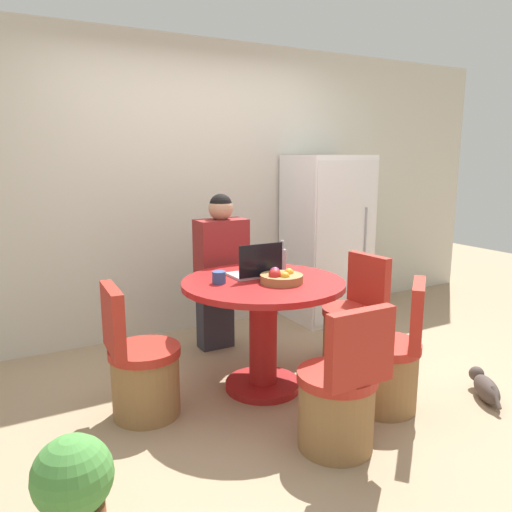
{
  "coord_description": "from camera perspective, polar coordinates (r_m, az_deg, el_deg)",
  "views": [
    {
      "loc": [
        -1.67,
        -2.64,
        1.59
      ],
      "look_at": [
        -0.06,
        0.26,
        0.92
      ],
      "focal_mm": 35.0,
      "sensor_mm": 36.0,
      "label": 1
    }
  ],
  "objects": [
    {
      "name": "laptop",
      "position": [
        3.43,
        -0.01,
        -1.52
      ],
      "size": [
        0.33,
        0.22,
        0.24
      ],
      "rotation": [
        0.0,
        0.0,
        3.14
      ],
      "color": "#B7B7BC",
      "rests_on": "dining_table"
    },
    {
      "name": "chair_near_right_corner",
      "position": [
        3.34,
        14.87,
        -12.18
      ],
      "size": [
        0.51,
        0.51,
        0.84
      ],
      "rotation": [
        0.0,
        0.0,
        -2.41
      ],
      "color": "olive",
      "rests_on": "ground_plane"
    },
    {
      "name": "cat",
      "position": [
        3.76,
        24.72,
        -13.45
      ],
      "size": [
        0.29,
        0.4,
        0.15
      ],
      "rotation": [
        0.0,
        0.0,
        1.0
      ],
      "color": "#473D38",
      "rests_on": "ground_plane"
    },
    {
      "name": "ground_plane",
      "position": [
        3.51,
        3.06,
        -15.6
      ],
      "size": [
        12.0,
        12.0,
        0.0
      ],
      "primitive_type": "plane",
      "color": "#9E8466"
    },
    {
      "name": "potted_plant",
      "position": [
        2.41,
        -20.15,
        -23.27
      ],
      "size": [
        0.34,
        0.34,
        0.46
      ],
      "color": "#935638",
      "rests_on": "ground_plane"
    },
    {
      "name": "coffee_cup",
      "position": [
        3.27,
        -4.25,
        -2.45
      ],
      "size": [
        0.09,
        0.09,
        0.08
      ],
      "color": "#2D4C84",
      "rests_on": "dining_table"
    },
    {
      "name": "dining_table",
      "position": [
        3.4,
        0.82,
        -6.71
      ],
      "size": [
        1.1,
        1.1,
        0.77
      ],
      "color": "maroon",
      "rests_on": "ground_plane"
    },
    {
      "name": "chair_right_side",
      "position": [
        3.99,
        10.94,
        -8.08
      ],
      "size": [
        0.44,
        0.44,
        0.84
      ],
      "rotation": [
        0.0,
        0.0,
        -1.5
      ],
      "color": "olive",
      "rests_on": "ground_plane"
    },
    {
      "name": "fruit_bowl",
      "position": [
        3.27,
        2.87,
        -2.48
      ],
      "size": [
        0.28,
        0.28,
        0.1
      ],
      "color": "olive",
      "rests_on": "dining_table"
    },
    {
      "name": "person_seated",
      "position": [
        4.03,
        -4.21,
        -1.35
      ],
      "size": [
        0.4,
        0.37,
        1.3
      ],
      "rotation": [
        0.0,
        0.0,
        3.14
      ],
      "color": "#2D2D38",
      "rests_on": "ground_plane"
    },
    {
      "name": "wall_back",
      "position": [
        4.56,
        -7.51,
        7.6
      ],
      "size": [
        7.0,
        0.06,
        2.6
      ],
      "color": "beige",
      "rests_on": "ground_plane"
    },
    {
      "name": "chair_left_side",
      "position": [
        3.23,
        -12.91,
        -12.94
      ],
      "size": [
        0.44,
        0.44,
        0.84
      ],
      "rotation": [
        0.0,
        0.0,
        1.52
      ],
      "color": "olive",
      "rests_on": "ground_plane"
    },
    {
      "name": "chair_near_camera",
      "position": [
        2.86,
        9.45,
        -16.14
      ],
      "size": [
        0.44,
        0.44,
        0.84
      ],
      "rotation": [
        0.0,
        0.0,
        3.14
      ],
      "color": "olive",
      "rests_on": "ground_plane"
    },
    {
      "name": "bottle",
      "position": [
        3.55,
        3.01,
        -0.46
      ],
      "size": [
        0.06,
        0.06,
        0.23
      ],
      "color": "#9999A3",
      "rests_on": "dining_table"
    },
    {
      "name": "refrigerator",
      "position": [
        4.93,
        8.07,
        2.02
      ],
      "size": [
        0.72,
        0.63,
        1.6
      ],
      "color": "white",
      "rests_on": "ground_plane"
    }
  ]
}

